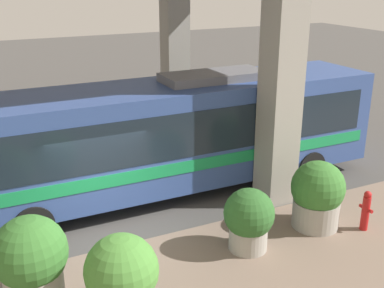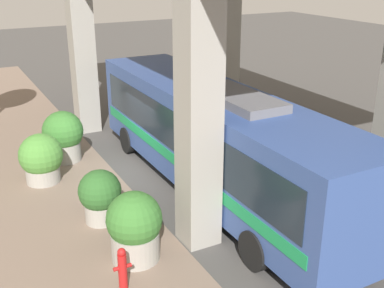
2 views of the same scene
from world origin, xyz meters
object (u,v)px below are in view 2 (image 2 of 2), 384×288
at_px(bus, 214,135).
at_px(planter_front, 135,227).
at_px(planter_middle, 41,159).
at_px(planter_back, 100,196).
at_px(fire_hydrant, 123,269).
at_px(planter_extra, 63,136).

distance_m(bus, planter_front, 4.38).
bearing_deg(planter_middle, planter_back, -75.13).
bearing_deg(planter_front, fire_hydrant, -124.92).
bearing_deg(planter_extra, bus, -52.90).
relative_size(planter_front, planter_back, 1.16).
height_order(planter_front, planter_middle, planter_front).
bearing_deg(planter_extra, planter_back, -92.37).
distance_m(fire_hydrant, planter_middle, 6.56).
distance_m(planter_front, planter_middle, 5.64).
xyz_separation_m(bus, planter_front, (-3.58, -2.33, -1.01)).
relative_size(fire_hydrant, planter_front, 0.61).
bearing_deg(bus, planter_back, -177.37).
xyz_separation_m(bus, planter_extra, (-3.55, 4.69, -0.95)).
height_order(fire_hydrant, planter_middle, planter_middle).
height_order(bus, planter_back, bus).
xyz_separation_m(fire_hydrant, planter_middle, (-0.37, 6.55, 0.28)).
bearing_deg(planter_front, bus, 33.03).
relative_size(fire_hydrant, planter_middle, 0.65).
bearing_deg(planter_extra, planter_middle, -126.67).
relative_size(bus, planter_front, 6.90).
bearing_deg(planter_back, bus, 2.63).
xyz_separation_m(planter_middle, planter_extra, (1.10, 1.48, 0.13)).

